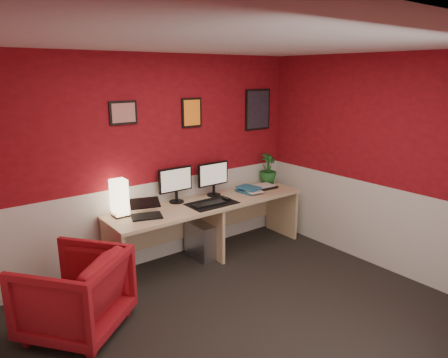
% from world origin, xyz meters
% --- Properties ---
extents(ground, '(4.00, 3.50, 0.01)m').
position_xyz_m(ground, '(0.00, 0.00, 0.00)').
color(ground, black).
rests_on(ground, ground).
extents(ceiling, '(4.00, 3.50, 0.01)m').
position_xyz_m(ceiling, '(0.00, 0.00, 2.50)').
color(ceiling, white).
rests_on(ceiling, ground).
extents(wall_back, '(4.00, 0.01, 2.50)m').
position_xyz_m(wall_back, '(0.00, 1.75, 1.25)').
color(wall_back, maroon).
rests_on(wall_back, ground).
extents(wall_right, '(0.01, 3.50, 2.50)m').
position_xyz_m(wall_right, '(2.00, 0.00, 1.25)').
color(wall_right, maroon).
rests_on(wall_right, ground).
extents(wainscot_back, '(4.00, 0.01, 1.00)m').
position_xyz_m(wainscot_back, '(0.00, 1.75, 0.50)').
color(wainscot_back, silver).
rests_on(wainscot_back, ground).
extents(wainscot_right, '(0.01, 3.50, 1.00)m').
position_xyz_m(wainscot_right, '(2.00, 0.00, 0.50)').
color(wainscot_right, silver).
rests_on(wainscot_right, ground).
extents(desk, '(2.60, 0.65, 0.73)m').
position_xyz_m(desk, '(0.53, 1.41, 0.36)').
color(desk, '#CEB184').
rests_on(desk, ground).
extents(shoji_lamp, '(0.16, 0.16, 0.40)m').
position_xyz_m(shoji_lamp, '(-0.56, 1.58, 0.93)').
color(shoji_lamp, '#FFE5B2').
rests_on(shoji_lamp, desk).
extents(laptop, '(0.39, 0.32, 0.22)m').
position_xyz_m(laptop, '(-0.35, 1.37, 0.84)').
color(laptop, black).
rests_on(laptop, desk).
extents(monitor_left, '(0.45, 0.06, 0.58)m').
position_xyz_m(monitor_left, '(0.19, 1.63, 1.02)').
color(monitor_left, black).
rests_on(monitor_left, desk).
extents(monitor_right, '(0.45, 0.06, 0.58)m').
position_xyz_m(monitor_right, '(0.73, 1.59, 1.02)').
color(monitor_right, black).
rests_on(monitor_right, desk).
extents(desk_mat, '(0.60, 0.38, 0.01)m').
position_xyz_m(desk_mat, '(0.50, 1.32, 0.73)').
color(desk_mat, black).
rests_on(desk_mat, desk).
extents(keyboard, '(0.43, 0.16, 0.02)m').
position_xyz_m(keyboard, '(0.44, 1.30, 0.74)').
color(keyboard, black).
rests_on(keyboard, desk_mat).
extents(mouse, '(0.07, 0.10, 0.03)m').
position_xyz_m(mouse, '(0.72, 1.31, 0.75)').
color(mouse, black).
rests_on(mouse, desk_mat).
extents(book_bottom, '(0.24, 0.31, 0.03)m').
position_xyz_m(book_bottom, '(1.07, 1.42, 0.74)').
color(book_bottom, teal).
rests_on(book_bottom, desk).
extents(book_middle, '(0.25, 0.31, 0.02)m').
position_xyz_m(book_middle, '(1.09, 1.38, 0.77)').
color(book_middle, silver).
rests_on(book_middle, book_bottom).
extents(book_top, '(0.27, 0.33, 0.03)m').
position_xyz_m(book_top, '(1.06, 1.39, 0.79)').
color(book_top, teal).
rests_on(book_top, book_middle).
extents(zen_tray, '(0.36, 0.26, 0.03)m').
position_xyz_m(zen_tray, '(1.46, 1.45, 0.74)').
color(zen_tray, black).
rests_on(zen_tray, desk).
extents(potted_plant, '(0.29, 0.29, 0.44)m').
position_xyz_m(potted_plant, '(1.69, 1.59, 0.95)').
color(potted_plant, '#19591E').
rests_on(potted_plant, desk).
extents(pc_tower, '(0.21, 0.45, 0.45)m').
position_xyz_m(pc_tower, '(0.42, 1.46, 0.23)').
color(pc_tower, '#99999E').
rests_on(pc_tower, ground).
extents(armchair, '(1.14, 1.14, 0.75)m').
position_xyz_m(armchair, '(-1.33, 0.87, 0.37)').
color(armchair, '#A5151F').
rests_on(armchair, ground).
extents(art_left, '(0.32, 0.02, 0.26)m').
position_xyz_m(art_left, '(-0.39, 1.74, 1.85)').
color(art_left, red).
rests_on(art_left, wall_back).
extents(art_center, '(0.28, 0.02, 0.36)m').
position_xyz_m(art_center, '(0.50, 1.74, 1.80)').
color(art_center, orange).
rests_on(art_center, wall_back).
extents(art_right, '(0.44, 0.02, 0.56)m').
position_xyz_m(art_right, '(1.59, 1.74, 1.78)').
color(art_right, black).
rests_on(art_right, wall_back).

